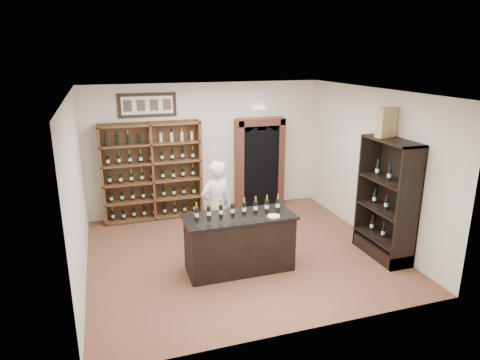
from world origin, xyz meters
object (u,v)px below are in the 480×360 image
Objects in this scene: counter_bottle_0 at (197,214)px; wine_crate at (386,122)px; wine_shelf at (152,171)px; side_cabinet at (386,217)px; tasting_counter at (240,243)px; shopkeeper at (216,206)px.

counter_bottle_0 is 0.57× the size of wine_crate.
wine_crate is at bearing -2.18° from counter_bottle_0.
wine_shelf is 7.33× the size of counter_bottle_0.
wine_shelf is at bearing 139.79° from side_cabinet.
wine_crate is at bearing -1.50° from tasting_counter.
wine_crate is (3.79, -3.00, 1.36)m from wine_shelf.
tasting_counter is 6.27× the size of counter_bottle_0.
wine_crate is at bearing 98.10° from side_cabinet.
wine_shelf reaches higher than counter_bottle_0.
shopkeeper reaches higher than counter_bottle_0.
shopkeeper is at bearing 101.29° from tasting_counter.
tasting_counter is 0.85× the size of side_cabinet.
side_cabinet is 4.18× the size of wine_crate.
wine_shelf is 1.00× the size of side_cabinet.
wine_shelf is 4.18× the size of wine_crate.
wine_shelf is 2.90m from counter_bottle_0.
wine_crate reaches higher than tasting_counter.
tasting_counter is 2.75m from side_cabinet.
side_cabinet is at bearing -5.95° from counter_bottle_0.
side_cabinet is at bearing -40.21° from wine_shelf.
side_cabinet is 1.25× the size of shopkeeper.
wine_shelf is 1.17× the size of tasting_counter.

